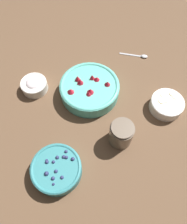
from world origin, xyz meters
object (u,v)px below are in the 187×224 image
Objects in this scene: bowl_cream at (34,85)px; bowl_bananas at (167,104)px; bowl_strawberries at (90,88)px; bowl_blueberries at (57,169)px; jar_chocolate at (121,134)px.

bowl_bananas is at bearing 144.83° from bowl_cream.
bowl_bananas is at bearing 141.92° from bowl_strawberries.
bowl_strawberries is 0.25m from bowl_cream.
bowl_strawberries is at bearing -133.52° from bowl_blueberries.
bowl_cream is at bearing -31.24° from bowl_strawberries.
bowl_strawberries is 0.33m from bowl_bananas.
bowl_cream is at bearing -35.17° from bowl_bananas.
jar_chocolate is at bearing 121.17° from bowl_cream.
bowl_cream reaches higher than bowl_bananas.
bowl_strawberries is 0.25m from jar_chocolate.
jar_chocolate is at bearing 93.91° from bowl_strawberries.
bowl_blueberries is 1.57× the size of bowl_cream.
bowl_blueberries is 0.51m from bowl_bananas.
jar_chocolate is (-0.23, 0.37, 0.02)m from bowl_cream.
bowl_bananas is 1.20× the size of bowl_cream.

